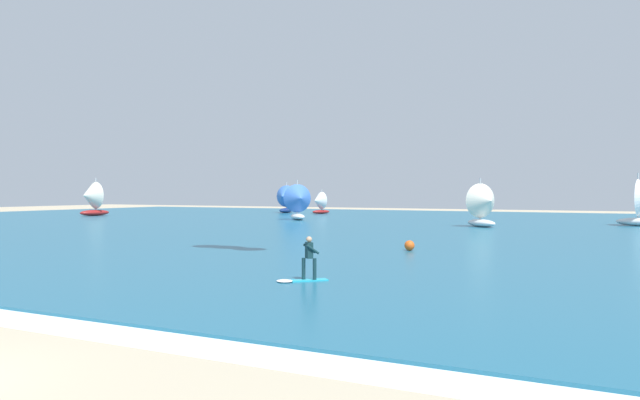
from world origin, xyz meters
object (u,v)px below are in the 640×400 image
at_px(kitesurfer, 304,265).
at_px(sailboat_heeled_over, 285,199).
at_px(sailboat_near_shore, 319,202).
at_px(sailboat_far_right, 299,202).
at_px(sailboat_far_left, 485,205).
at_px(sailboat_mid_right, 90,198).
at_px(marker_buoy, 409,245).

distance_m(kitesurfer, sailboat_heeled_over, 71.08).
distance_m(kitesurfer, sailboat_near_shore, 67.09).
relative_size(sailboat_far_right, sailboat_far_left, 1.02).
bearing_deg(kitesurfer, sailboat_far_left, 91.69).
bearing_deg(sailboat_mid_right, marker_buoy, -25.77).
xyz_separation_m(sailboat_near_shore, sailboat_heeled_over, (-6.45, 0.99, 0.51)).
bearing_deg(sailboat_mid_right, sailboat_heeled_over, 50.82).
height_order(kitesurfer, sailboat_near_shore, sailboat_near_shore).
relative_size(sailboat_far_right, sailboat_heeled_over, 0.98).
bearing_deg(kitesurfer, marker_buoy, 91.00).
relative_size(kitesurfer, sailboat_far_right, 0.38).
bearing_deg(sailboat_mid_right, kitesurfer, -35.66).
bearing_deg(sailboat_mid_right, sailboat_far_left, -1.89).
height_order(sailboat_far_right, marker_buoy, sailboat_far_right).
relative_size(sailboat_mid_right, sailboat_near_shore, 1.41).
height_order(sailboat_far_right, sailboat_heeled_over, sailboat_heeled_over).
bearing_deg(marker_buoy, sailboat_far_right, 128.90).
xyz_separation_m(sailboat_far_right, sailboat_heeled_over, (-13.30, 19.36, 0.04)).
xyz_separation_m(sailboat_far_right, sailboat_far_left, (22.24, -4.24, -0.05)).
bearing_deg(sailboat_near_shore, sailboat_far_right, -69.54).
height_order(sailboat_far_left, marker_buoy, sailboat_far_left).
distance_m(sailboat_near_shore, marker_buoy, 55.77).
xyz_separation_m(sailboat_near_shore, sailboat_far_left, (29.09, -22.61, 0.42)).
xyz_separation_m(sailboat_near_shore, marker_buoy, (29.97, -47.02, -1.39)).
xyz_separation_m(kitesurfer, sailboat_far_right, (-23.34, 41.53, 1.55)).
distance_m(sailboat_heeled_over, sailboat_far_left, 42.66).
bearing_deg(sailboat_near_shore, marker_buoy, -57.48).
bearing_deg(sailboat_far_left, sailboat_near_shore, 142.15).
relative_size(kitesurfer, sailboat_heeled_over, 0.37).
relative_size(sailboat_far_right, marker_buoy, 8.11).
bearing_deg(sailboat_heeled_over, sailboat_far_left, -33.58).
height_order(sailboat_far_right, sailboat_far_left, sailboat_far_right).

